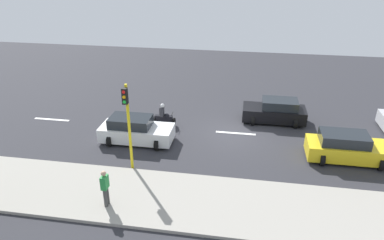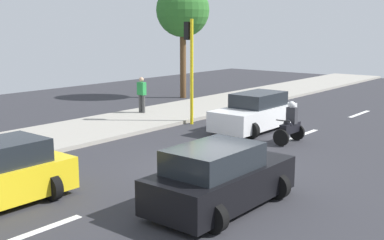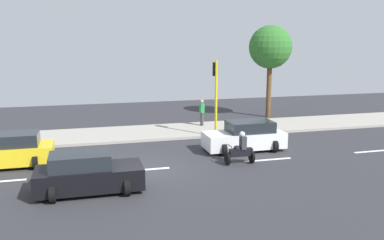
{
  "view_description": "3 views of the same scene",
  "coord_description": "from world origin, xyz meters",
  "px_view_note": "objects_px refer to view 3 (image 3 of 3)",
  "views": [
    {
      "loc": [
        19.42,
        0.55,
        9.9
      ],
      "look_at": [
        1.1,
        -2.5,
        1.2
      ],
      "focal_mm": 33.44,
      "sensor_mm": 36.0,
      "label": 1
    },
    {
      "loc": [
        -8.47,
        11.16,
        4.16
      ],
      "look_at": [
        1.73,
        -1.29,
        1.08
      ],
      "focal_mm": 45.62,
      "sensor_mm": 36.0,
      "label": 2
    },
    {
      "loc": [
        -17.35,
        2.41,
        5.65
      ],
      "look_at": [
        1.99,
        -2.79,
        1.73
      ],
      "focal_mm": 38.55,
      "sensor_mm": 36.0,
      "label": 3
    }
  ],
  "objects_px": {
    "pedestrian_near_signal": "(202,112)",
    "car_white": "(245,137)",
    "motorcycle": "(240,150)",
    "car_black": "(87,174)",
    "traffic_light_midblock": "(216,88)",
    "street_tree_north": "(270,48)",
    "car_yellow_cab": "(5,151)"
  },
  "relations": [
    {
      "from": "car_black",
      "to": "street_tree_north",
      "type": "bearing_deg",
      "value": -46.94
    },
    {
      "from": "car_white",
      "to": "car_black",
      "type": "relative_size",
      "value": 1.05
    },
    {
      "from": "motorcycle",
      "to": "traffic_light_midblock",
      "type": "height_order",
      "value": "traffic_light_midblock"
    },
    {
      "from": "car_yellow_cab",
      "to": "car_black",
      "type": "height_order",
      "value": "same"
    },
    {
      "from": "car_black",
      "to": "motorcycle",
      "type": "relative_size",
      "value": 2.58
    },
    {
      "from": "car_black",
      "to": "motorcycle",
      "type": "height_order",
      "value": "motorcycle"
    },
    {
      "from": "car_white",
      "to": "street_tree_north",
      "type": "distance_m",
      "value": 10.73
    },
    {
      "from": "car_white",
      "to": "car_yellow_cab",
      "type": "bearing_deg",
      "value": 89.31
    },
    {
      "from": "car_white",
      "to": "traffic_light_midblock",
      "type": "xyz_separation_m",
      "value": [
        2.88,
        0.68,
        2.22
      ]
    },
    {
      "from": "street_tree_north",
      "to": "pedestrian_near_signal",
      "type": "bearing_deg",
      "value": 112.15
    },
    {
      "from": "motorcycle",
      "to": "traffic_light_midblock",
      "type": "xyz_separation_m",
      "value": [
        5.09,
        -0.45,
        2.29
      ]
    },
    {
      "from": "car_yellow_cab",
      "to": "car_black",
      "type": "xyz_separation_m",
      "value": [
        -4.2,
        -3.51,
        -0.0
      ]
    },
    {
      "from": "motorcycle",
      "to": "pedestrian_near_signal",
      "type": "distance_m",
      "value": 8.16
    },
    {
      "from": "car_white",
      "to": "traffic_light_midblock",
      "type": "height_order",
      "value": "traffic_light_midblock"
    },
    {
      "from": "car_white",
      "to": "car_black",
      "type": "distance_m",
      "value": 8.97
    },
    {
      "from": "motorcycle",
      "to": "traffic_light_midblock",
      "type": "bearing_deg",
      "value": -5.09
    },
    {
      "from": "car_black",
      "to": "traffic_light_midblock",
      "type": "bearing_deg",
      "value": -46.5
    },
    {
      "from": "pedestrian_near_signal",
      "to": "street_tree_north",
      "type": "distance_m",
      "value": 7.45
    },
    {
      "from": "car_white",
      "to": "motorcycle",
      "type": "relative_size",
      "value": 2.7
    },
    {
      "from": "pedestrian_near_signal",
      "to": "car_yellow_cab",
      "type": "bearing_deg",
      "value": 117.93
    },
    {
      "from": "street_tree_north",
      "to": "traffic_light_midblock",
      "type": "bearing_deg",
      "value": 132.51
    },
    {
      "from": "motorcycle",
      "to": "pedestrian_near_signal",
      "type": "bearing_deg",
      "value": -3.82
    },
    {
      "from": "motorcycle",
      "to": "street_tree_north",
      "type": "distance_m",
      "value": 13.05
    },
    {
      "from": "motorcycle",
      "to": "street_tree_north",
      "type": "xyz_separation_m",
      "value": [
        10.5,
        -6.36,
        4.43
      ]
    },
    {
      "from": "car_yellow_cab",
      "to": "car_white",
      "type": "bearing_deg",
      "value": -90.69
    },
    {
      "from": "pedestrian_near_signal",
      "to": "car_white",
      "type": "bearing_deg",
      "value": -174.29
    },
    {
      "from": "motorcycle",
      "to": "street_tree_north",
      "type": "bearing_deg",
      "value": -31.21
    },
    {
      "from": "pedestrian_near_signal",
      "to": "traffic_light_midblock",
      "type": "distance_m",
      "value": 3.58
    },
    {
      "from": "car_yellow_cab",
      "to": "motorcycle",
      "type": "distance_m",
      "value": 10.64
    },
    {
      "from": "street_tree_north",
      "to": "motorcycle",
      "type": "bearing_deg",
      "value": 148.79
    },
    {
      "from": "traffic_light_midblock",
      "to": "pedestrian_near_signal",
      "type": "bearing_deg",
      "value": -1.69
    },
    {
      "from": "traffic_light_midblock",
      "to": "street_tree_north",
      "type": "bearing_deg",
      "value": -47.49
    }
  ]
}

